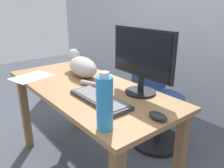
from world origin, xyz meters
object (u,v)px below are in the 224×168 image
object	(u,v)px
monitor	(142,59)
cat	(82,65)
office_chair	(156,105)
keyboard	(100,99)
water_bottle	(105,103)
computer_mouse	(158,116)

from	to	relation	value
monitor	cat	bearing A→B (deg)	-171.17
office_chair	keyboard	bearing A→B (deg)	-73.71
keyboard	cat	size ratio (longest dim) A/B	0.73
monitor	water_bottle	xyz separation A→B (m)	(0.21, -0.45, -0.10)
office_chair	monitor	distance (m)	0.84
water_bottle	keyboard	bearing A→B (deg)	148.49
cat	water_bottle	size ratio (longest dim) A/B	2.18
office_chair	water_bottle	bearing A→B (deg)	-62.69
cat	water_bottle	xyz separation A→B (m)	(0.78, -0.36, 0.05)
computer_mouse	water_bottle	world-z (taller)	water_bottle
office_chair	cat	world-z (taller)	cat
computer_mouse	keyboard	bearing A→B (deg)	-164.90
office_chair	computer_mouse	distance (m)	1.01
monitor	computer_mouse	distance (m)	0.41
keyboard	cat	distance (m)	0.55
monitor	computer_mouse	xyz separation A→B (m)	(0.30, -0.18, -0.21)
office_chair	monitor	bearing A→B (deg)	-60.80
monitor	keyboard	distance (m)	0.36
cat	computer_mouse	size ratio (longest dim) A/B	5.49
keyboard	water_bottle	distance (m)	0.33
office_chair	computer_mouse	world-z (taller)	office_chair
water_bottle	computer_mouse	bearing A→B (deg)	69.85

